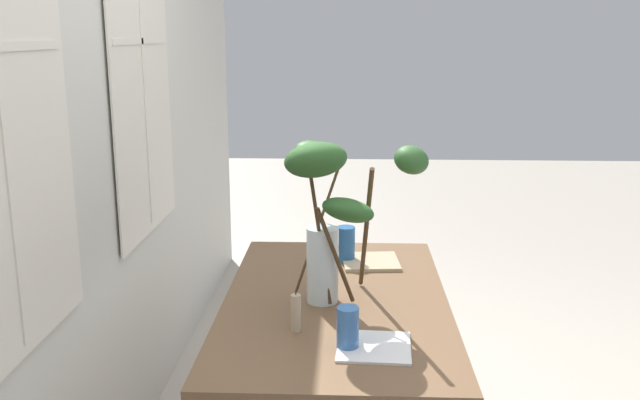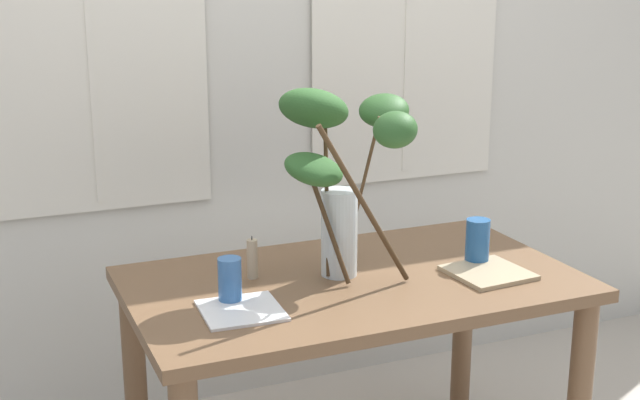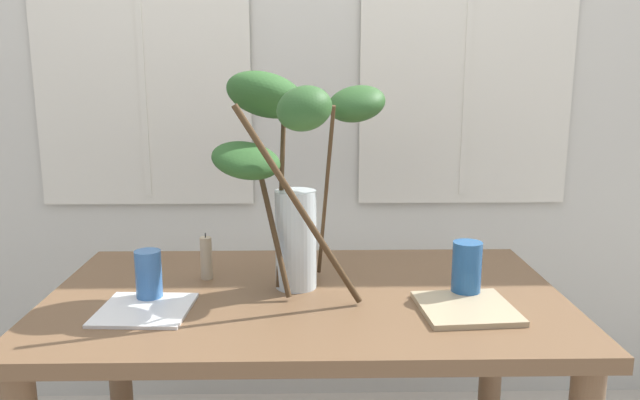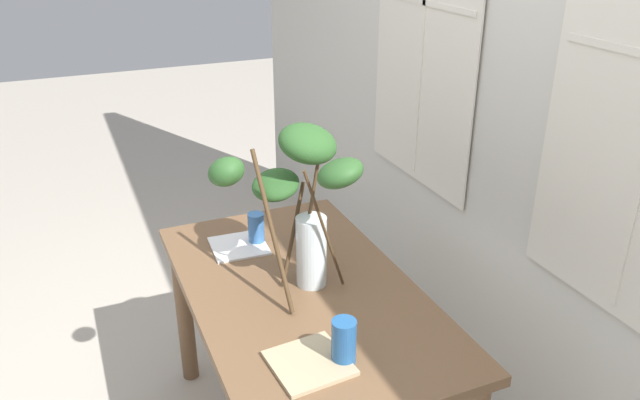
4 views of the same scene
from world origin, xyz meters
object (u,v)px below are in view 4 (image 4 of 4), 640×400
dining_table (303,318)px  pillar_candle (304,235)px  vase_with_branches (301,191)px  drinking_glass_blue_left (256,228)px  drinking_glass_blue_right (344,341)px  plate_square_left (239,246)px  plate_square_right (309,363)px

dining_table → pillar_candle: pillar_candle is taller
vase_with_branches → drinking_glass_blue_left: (-0.35, -0.06, -0.30)m
dining_table → drinking_glass_blue_right: size_ratio=9.27×
plate_square_left → pillar_candle: pillar_candle is taller
vase_with_branches → drinking_glass_blue_left: vase_with_branches is taller
vase_with_branches → plate_square_right: 0.58m
plate_square_left → vase_with_branches: bearing=21.6°
dining_table → pillar_candle: size_ratio=10.18×
drinking_glass_blue_right → plate_square_right: drinking_glass_blue_right is taller
drinking_glass_blue_right → pillar_candle: bearing=167.7°
drinking_glass_blue_right → vase_with_branches: bearing=173.9°
pillar_candle → plate_square_left: bearing=-115.3°
plate_square_left → dining_table: bearing=17.1°
plate_square_left → drinking_glass_blue_right: bearing=6.3°
vase_with_branches → plate_square_left: bearing=-158.4°
drinking_glass_blue_right → plate_square_right: 0.12m
plate_square_left → pillar_candle: bearing=64.7°
vase_with_branches → pillar_candle: (-0.23, 0.10, -0.31)m
vase_with_branches → drinking_glass_blue_left: size_ratio=4.68×
dining_table → plate_square_right: plate_square_right is taller
drinking_glass_blue_left → plate_square_right: bearing=-6.6°
vase_with_branches → drinking_glass_blue_right: vase_with_branches is taller
dining_table → plate_square_left: bearing=-162.9°
plate_square_left → plate_square_right: bearing=-1.0°
vase_with_branches → drinking_glass_blue_right: size_ratio=4.19×
dining_table → vase_with_branches: 0.49m
dining_table → vase_with_branches: size_ratio=2.21×
pillar_candle → vase_with_branches: bearing=-23.6°
plate_square_right → dining_table: bearing=161.1°
pillar_candle → drinking_glass_blue_left: bearing=-126.5°
plate_square_left → plate_square_right: (0.78, -0.01, 0.00)m
dining_table → vase_with_branches: bearing=158.9°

